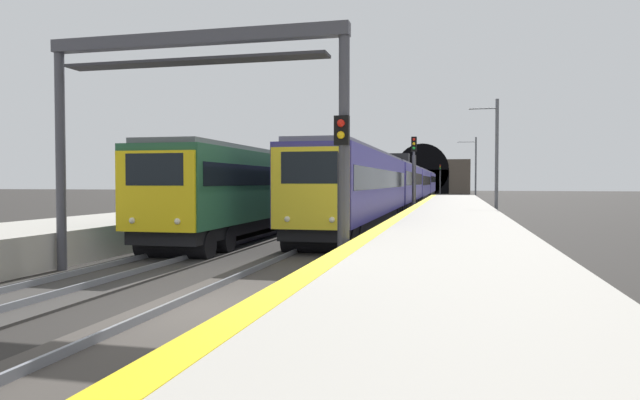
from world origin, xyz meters
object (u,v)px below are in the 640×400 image
object	(u,v)px
train_adjacent_platform	(311,186)
catenary_mast_near	(496,159)
railway_signal_mid	(414,169)
railway_signal_far	(440,177)
catenary_mast_far	(475,168)
railway_signal_near	(342,183)
train_main_approaching	(409,184)
overhead_signal_gantry	(193,91)

from	to	relation	value
train_adjacent_platform	catenary_mast_near	size ratio (longest dim) A/B	5.11
railway_signal_mid	railway_signal_far	size ratio (longest dim) A/B	0.97
railway_signal_mid	catenary_mast_far	size ratio (longest dim) A/B	0.69
railway_signal_near	railway_signal_mid	world-z (taller)	railway_signal_mid
train_main_approaching	catenary_mast_near	world-z (taller)	catenary_mast_near
railway_signal_near	railway_signal_far	distance (m)	98.74
train_adjacent_platform	overhead_signal_gantry	world-z (taller)	overhead_signal_gantry
railway_signal_mid	catenary_mast_near	xyz separation A→B (m)	(-2.05, -5.41, 0.61)
railway_signal_far	railway_signal_mid	bearing A→B (deg)	0.00
overhead_signal_gantry	catenary_mast_near	distance (m)	25.91
overhead_signal_gantry	catenary_mast_far	distance (m)	63.04
overhead_signal_gantry	catenary_mast_far	bearing A→B (deg)	-8.73
railway_signal_far	catenary_mast_near	world-z (taller)	catenary_mast_near
train_adjacent_platform	railway_signal_near	size ratio (longest dim) A/B	9.48
catenary_mast_near	railway_signal_near	bearing A→B (deg)	167.38
train_adjacent_platform	railway_signal_far	bearing A→B (deg)	174.31
train_main_approaching	catenary_mast_far	xyz separation A→B (m)	(15.98, -7.32, 1.94)
train_main_approaching	train_adjacent_platform	size ratio (longest dim) A/B	2.09
train_adjacent_platform	railway_signal_mid	world-z (taller)	railway_signal_mid
overhead_signal_gantry	railway_signal_near	bearing A→B (deg)	-91.36
catenary_mast_near	railway_signal_far	bearing A→B (deg)	4.15
train_adjacent_platform	railway_signal_far	xyz separation A→B (m)	(76.62, -6.41, 1.27)
railway_signal_far	overhead_signal_gantry	size ratio (longest dim) A/B	0.69
railway_signal_mid	catenary_mast_far	world-z (taller)	catenary_mast_far
railway_signal_near	catenary_mast_near	distance (m)	24.80
railway_signal_far	overhead_signal_gantry	bearing A→B (deg)	-2.42
train_main_approaching	railway_signal_mid	world-z (taller)	railway_signal_mid
train_adjacent_platform	catenary_mast_far	xyz separation A→B (m)	(40.30, -11.81, 2.03)
train_main_approaching	railway_signal_far	distance (m)	52.35
train_main_approaching	train_adjacent_platform	xyz separation A→B (m)	(-24.32, 4.48, -0.08)
catenary_mast_near	train_main_approaching	bearing A→B (deg)	18.25
railway_signal_near	catenary_mast_near	xyz separation A→B (m)	(24.15, -5.41, 1.51)
railway_signal_far	overhead_signal_gantry	distance (m)	98.73
catenary_mast_far	train_main_approaching	bearing A→B (deg)	155.37
train_adjacent_platform	catenary_mast_far	bearing A→B (deg)	162.76
railway_signal_far	overhead_signal_gantry	world-z (taller)	overhead_signal_gantry
railway_signal_near	catenary_mast_far	bearing A→B (deg)	175.06
train_adjacent_platform	catenary_mast_near	world-z (taller)	catenary_mast_near
railway_signal_near	railway_signal_far	world-z (taller)	railway_signal_far
catenary_mast_far	overhead_signal_gantry	bearing A→B (deg)	171.27
catenary_mast_near	train_adjacent_platform	bearing A→B (deg)	99.83
catenary_mast_far	train_adjacent_platform	bearing A→B (deg)	163.67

